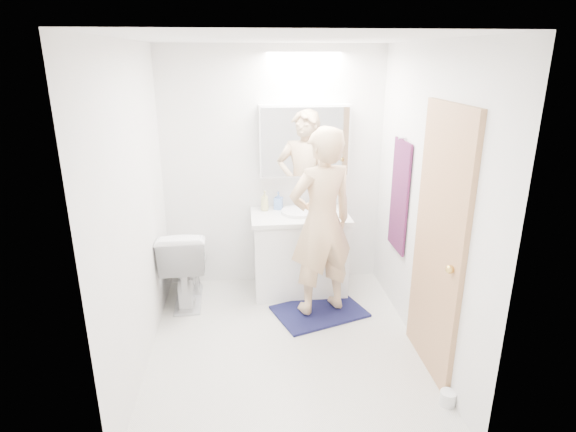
{
  "coord_description": "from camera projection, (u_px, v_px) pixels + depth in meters",
  "views": [
    {
      "loc": [
        -0.3,
        -3.37,
        2.29
      ],
      "look_at": [
        0.05,
        0.25,
        1.05
      ],
      "focal_mm": 29.44,
      "sensor_mm": 36.0,
      "label": 1
    }
  ],
  "objects": [
    {
      "name": "floor",
      "position": [
        285.0,
        345.0,
        3.94
      ],
      "size": [
        2.5,
        2.5,
        0.0
      ],
      "primitive_type": "plane",
      "color": "silver",
      "rests_on": "ground"
    },
    {
      "name": "ceiling",
      "position": [
        284.0,
        38.0,
        3.17
      ],
      "size": [
        2.5,
        2.5,
        0.0
      ],
      "primitive_type": "plane",
      "rotation": [
        3.14,
        0.0,
        0.0
      ],
      "color": "white",
      "rests_on": "floor"
    },
    {
      "name": "wall_back",
      "position": [
        273.0,
        170.0,
        4.73
      ],
      "size": [
        2.5,
        0.0,
        2.5
      ],
      "primitive_type": "plane",
      "rotation": [
        1.57,
        0.0,
        0.0
      ],
      "color": "white",
      "rests_on": "floor"
    },
    {
      "name": "wall_front",
      "position": [
        307.0,
        284.0,
        2.38
      ],
      "size": [
        2.5,
        0.0,
        2.5
      ],
      "primitive_type": "plane",
      "rotation": [
        -1.57,
        0.0,
        0.0
      ],
      "color": "white",
      "rests_on": "floor"
    },
    {
      "name": "wall_left",
      "position": [
        135.0,
        213.0,
        3.45
      ],
      "size": [
        0.0,
        2.5,
        2.5
      ],
      "primitive_type": "plane",
      "rotation": [
        1.57,
        0.0,
        1.57
      ],
      "color": "white",
      "rests_on": "floor"
    },
    {
      "name": "wall_right",
      "position": [
        426.0,
        204.0,
        3.65
      ],
      "size": [
        0.0,
        2.5,
        2.5
      ],
      "primitive_type": "plane",
      "rotation": [
        1.57,
        0.0,
        -1.57
      ],
      "color": "white",
      "rests_on": "floor"
    },
    {
      "name": "vanity_cabinet",
      "position": [
        299.0,
        255.0,
        4.75
      ],
      "size": [
        0.9,
        0.55,
        0.78
      ],
      "primitive_type": "cube",
      "color": "white",
      "rests_on": "floor"
    },
    {
      "name": "countertop",
      "position": [
        300.0,
        216.0,
        4.61
      ],
      "size": [
        0.95,
        0.58,
        0.04
      ],
      "primitive_type": "cube",
      "color": "white",
      "rests_on": "vanity_cabinet"
    },
    {
      "name": "sink_basin",
      "position": [
        299.0,
        212.0,
        4.63
      ],
      "size": [
        0.36,
        0.36,
        0.03
      ],
      "primitive_type": "cylinder",
      "color": "white",
      "rests_on": "countertop"
    },
    {
      "name": "faucet",
      "position": [
        297.0,
        200.0,
        4.79
      ],
      "size": [
        0.02,
        0.02,
        0.16
      ],
      "primitive_type": "cylinder",
      "color": "silver",
      "rests_on": "countertop"
    },
    {
      "name": "medicine_cabinet",
      "position": [
        304.0,
        141.0,
        4.59
      ],
      "size": [
        0.88,
        0.14,
        0.7
      ],
      "primitive_type": "cube",
      "color": "white",
      "rests_on": "wall_back"
    },
    {
      "name": "mirror_panel",
      "position": [
        305.0,
        142.0,
        4.52
      ],
      "size": [
        0.84,
        0.01,
        0.66
      ],
      "primitive_type": "cube",
      "color": "silver",
      "rests_on": "medicine_cabinet"
    },
    {
      "name": "toilet",
      "position": [
        185.0,
        264.0,
        4.54
      ],
      "size": [
        0.46,
        0.77,
        0.78
      ],
      "primitive_type": "imported",
      "rotation": [
        0.0,
        0.0,
        3.17
      ],
      "color": "white",
      "rests_on": "floor"
    },
    {
      "name": "bath_rug",
      "position": [
        319.0,
        311.0,
        4.43
      ],
      "size": [
        0.94,
        0.79,
        0.02
      ],
      "primitive_type": "cube",
      "rotation": [
        0.0,
        0.0,
        0.34
      ],
      "color": "#181543",
      "rests_on": "floor"
    },
    {
      "name": "person",
      "position": [
        321.0,
        223.0,
        4.14
      ],
      "size": [
        0.72,
        0.59,
        1.7
      ],
      "primitive_type": "imported",
      "rotation": [
        0.0,
        0.0,
        3.48
      ],
      "color": "#D9B182",
      "rests_on": "bath_rug"
    },
    {
      "name": "door",
      "position": [
        439.0,
        245.0,
        3.39
      ],
      "size": [
        0.04,
        0.8,
        2.0
      ],
      "primitive_type": "cube",
      "color": "#A37B51",
      "rests_on": "wall_right"
    },
    {
      "name": "door_knob",
      "position": [
        450.0,
        269.0,
        3.12
      ],
      "size": [
        0.06,
        0.06,
        0.06
      ],
      "primitive_type": "sphere",
      "color": "gold",
      "rests_on": "door"
    },
    {
      "name": "towel",
      "position": [
        399.0,
        196.0,
        4.2
      ],
      "size": [
        0.02,
        0.42,
        1.0
      ],
      "primitive_type": "cube",
      "color": "#101A33",
      "rests_on": "wall_right"
    },
    {
      "name": "towel_hook",
      "position": [
        403.0,
        138.0,
        4.03
      ],
      "size": [
        0.07,
        0.02,
        0.02
      ],
      "primitive_type": "cylinder",
      "rotation": [
        0.0,
        1.57,
        0.0
      ],
      "color": "silver",
      "rests_on": "wall_right"
    },
    {
      "name": "soap_bottle_a",
      "position": [
        265.0,
        201.0,
        4.69
      ],
      "size": [
        0.1,
        0.1,
        0.2
      ],
      "primitive_type": "imported",
      "rotation": [
        0.0,
        0.0,
        0.31
      ],
      "color": "#C9C782",
      "rests_on": "countertop"
    },
    {
      "name": "soap_bottle_b",
      "position": [
        278.0,
        201.0,
        4.73
      ],
      "size": [
        0.1,
        0.1,
        0.18
      ],
      "primitive_type": "imported",
      "rotation": [
        0.0,
        0.0,
        -0.29
      ],
      "color": "#6088CF",
      "rests_on": "countertop"
    },
    {
      "name": "toothbrush_cup",
      "position": [
        316.0,
        204.0,
        4.76
      ],
      "size": [
        0.12,
        0.12,
        0.1
      ],
      "primitive_type": "imported",
      "rotation": [
        0.0,
        0.0,
        0.1
      ],
      "color": "#385DA8",
      "rests_on": "countertop"
    },
    {
      "name": "toilet_paper_roll",
      "position": [
        448.0,
        398.0,
        3.25
      ],
      "size": [
        0.11,
        0.11,
        0.1
      ],
      "primitive_type": "cylinder",
      "color": "white",
      "rests_on": "floor"
    }
  ]
}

